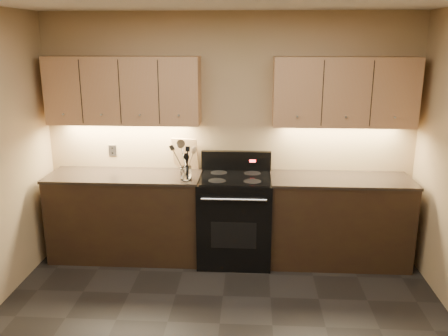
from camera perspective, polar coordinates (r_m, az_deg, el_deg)
The scene contains 14 objects.
wall_back at distance 5.17m, azimuth 0.62°, elevation 3.88°, with size 4.00×0.04×2.60m, color tan.
counter_left at distance 5.28m, azimuth -11.63°, elevation -5.61°, with size 1.62×0.62×0.93m.
counter_right at distance 5.19m, azimuth 13.62°, elevation -6.11°, with size 1.46×0.62×0.93m.
stove at distance 5.09m, azimuth 1.32°, elevation -5.95°, with size 0.76×0.68×1.14m.
upper_cab_left at distance 5.12m, azimuth -12.01°, elevation 9.10°, with size 1.60×0.30×0.70m, color #AA7C55.
upper_cab_right at distance 5.02m, azimuth 14.29°, elevation 8.86°, with size 1.44×0.30×0.70m, color #AA7C55.
outlet_plate at distance 5.42m, azimuth -13.26°, elevation 2.07°, with size 0.09×0.01×0.12m, color #B2B5BA.
utensil_crock at distance 4.85m, azimuth -4.62°, elevation -0.66°, with size 0.15×0.15×0.14m.
cutting_board at distance 5.21m, azimuth -4.70°, elevation 1.73°, with size 0.28×0.02×0.36m, color tan.
wooden_spoon at distance 4.82m, azimuth -4.89°, elevation 0.69°, with size 0.06×0.06×0.33m, color tan, non-canonical shape.
black_spoon at distance 4.85m, azimuth -4.54°, elevation 0.53°, with size 0.06×0.06×0.29m, color black, non-canonical shape.
black_turner at distance 4.80m, azimuth -4.49°, elevation 0.66°, with size 0.08×0.08×0.34m, color black, non-canonical shape.
steel_spatula at distance 4.81m, azimuth -4.45°, elevation 1.03°, with size 0.08×0.08×0.39m, color silver, non-canonical shape.
steel_skimmer at distance 4.80m, azimuth -4.39°, elevation 0.94°, with size 0.09×0.09×0.38m, color silver, non-canonical shape.
Camera 1 is at (0.25, -3.06, 2.33)m, focal length 38.00 mm.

